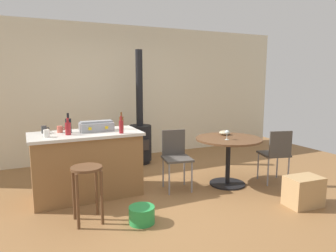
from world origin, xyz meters
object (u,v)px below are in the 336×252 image
at_px(dining_table, 228,149).
at_px(cup_1, 47,133).
at_px(bottle_2, 121,127).
at_px(cardboard_box, 303,191).
at_px(wine_glass, 227,133).
at_px(plastic_bucket, 142,215).
at_px(folding_chair_near, 276,152).
at_px(folding_chair_far, 176,155).
at_px(bottle_0, 68,128).
at_px(serving_bowl, 225,133).
at_px(bottle_3, 121,122).
at_px(kitchen_island, 87,164).
at_px(wood_stove, 140,136).
at_px(cup_2, 44,129).
at_px(bottle_1, 68,125).
at_px(wooden_stool, 87,181).
at_px(cup_0, 60,129).

relative_size(dining_table, cup_1, 8.86).
relative_size(bottle_2, cardboard_box, 0.53).
height_order(wine_glass, cardboard_box, wine_glass).
height_order(bottle_2, plastic_bucket, bottle_2).
xyz_separation_m(folding_chair_near, folding_chair_far, (-1.51, 0.48, 0.01)).
xyz_separation_m(bottle_0, serving_bowl, (2.39, -0.17, -0.22)).
bearing_deg(cardboard_box, bottle_3, 139.43).
relative_size(kitchen_island, wood_stove, 0.69).
bearing_deg(kitchen_island, cup_1, -167.27).
height_order(cup_2, plastic_bucket, cup_2).
relative_size(wood_stove, cardboard_box, 4.79).
distance_m(bottle_1, serving_bowl, 2.40).
bearing_deg(cup_1, cardboard_box, -26.13).
relative_size(folding_chair_far, bottle_0, 3.85).
distance_m(bottle_0, bottle_2, 0.70).
bearing_deg(folding_chair_near, bottle_2, 167.84).
height_order(wooden_stool, cardboard_box, wooden_stool).
relative_size(wooden_stool, serving_bowl, 3.67).
xyz_separation_m(wooden_stool, bottle_2, (0.59, 0.57, 0.50)).
bearing_deg(kitchen_island, bottle_1, 158.94).
relative_size(folding_chair_far, serving_bowl, 4.86).
bearing_deg(wood_stove, kitchen_island, -135.14).
xyz_separation_m(cup_2, cardboard_box, (2.98, -1.78, -0.76)).
xyz_separation_m(kitchen_island, bottle_2, (0.43, -0.26, 0.54)).
height_order(wood_stove, cup_2, wood_stove).
height_order(dining_table, wood_stove, wood_stove).
bearing_deg(bottle_1, cup_1, -146.37).
bearing_deg(folding_chair_near, cup_2, 163.57).
bearing_deg(cup_2, folding_chair_far, -15.35).
xyz_separation_m(kitchen_island, wine_glass, (1.96, -0.58, 0.39)).
distance_m(dining_table, wine_glass, 0.31).
bearing_deg(cardboard_box, cup_0, 147.99).
bearing_deg(wooden_stool, bottle_3, 52.63).
height_order(kitchen_island, serving_bowl, kitchen_island).
relative_size(bottle_3, serving_bowl, 1.40).
xyz_separation_m(folding_chair_far, cup_2, (-1.77, 0.49, 0.43)).
height_order(kitchen_island, bottle_3, bottle_3).
xyz_separation_m(bottle_2, cardboard_box, (2.03, -1.31, -0.80)).
relative_size(kitchen_island, cup_1, 13.18).
height_order(folding_chair_near, bottle_2, bottle_2).
relative_size(wood_stove, cup_0, 19.07).
height_order(wooden_stool, serving_bowl, serving_bowl).
distance_m(cup_1, wine_glass, 2.51).
bearing_deg(cup_1, kitchen_island, 12.73).
height_order(dining_table, bottle_1, bottle_1).
height_order(bottle_0, cup_1, bottle_0).
bearing_deg(plastic_bucket, folding_chair_near, 8.74).
distance_m(bottle_3, wine_glass, 1.57).
xyz_separation_m(kitchen_island, bottle_1, (-0.21, 0.08, 0.56)).
xyz_separation_m(cup_0, cup_2, (-0.20, 0.04, 0.01)).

